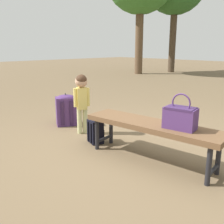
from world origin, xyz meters
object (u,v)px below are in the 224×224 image
(child_standing, at_px, (82,95))
(backpack_small, at_px, (95,130))
(handbag, at_px, (180,117))
(backpack_large, at_px, (66,109))
(park_bench, at_px, (152,128))

(child_standing, xyz_separation_m, backpack_small, (-0.43, 0.11, -0.41))
(handbag, height_order, backpack_large, handbag)
(handbag, xyz_separation_m, backpack_large, (2.15, -0.04, -0.31))
(child_standing, distance_m, backpack_small, 0.60)
(park_bench, height_order, child_standing, child_standing)
(park_bench, relative_size, handbag, 4.45)
(handbag, bearing_deg, park_bench, 6.90)
(backpack_small, bearing_deg, handbag, -173.83)
(child_standing, relative_size, backpack_large, 1.64)
(backpack_large, bearing_deg, handbag, 178.83)
(child_standing, xyz_separation_m, backpack_large, (0.53, -0.07, -0.32))
(child_standing, height_order, backpack_large, child_standing)
(handbag, relative_size, backpack_small, 1.02)
(handbag, distance_m, backpack_small, 1.27)
(handbag, distance_m, backpack_large, 2.18)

